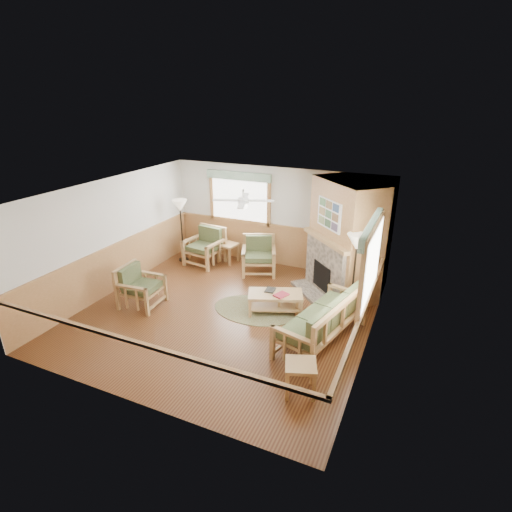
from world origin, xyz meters
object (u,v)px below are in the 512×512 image
at_px(end_table_chairs, 228,253).
at_px(floor_lamp_left, 182,231).
at_px(armchair_back_right, 259,256).
at_px(armchair_left, 141,286).
at_px(floor_lamp_right, 354,276).
at_px(end_table_sofa, 300,378).
at_px(sofa, 323,318).
at_px(coffee_table, 275,303).
at_px(footstool, 290,301).
at_px(armchair_back_left, 204,247).

xyz_separation_m(end_table_chairs, floor_lamp_left, (-1.24, -0.40, 0.62)).
relative_size(armchair_back_right, armchair_left, 1.04).
bearing_deg(floor_lamp_right, armchair_left, -161.24).
relative_size(armchair_back_right, floor_lamp_left, 0.54).
bearing_deg(end_table_sofa, armchair_left, 162.92).
bearing_deg(floor_lamp_left, armchair_left, -76.31).
xyz_separation_m(sofa, armchair_left, (-4.07, -0.26, -0.04)).
bearing_deg(coffee_table, sofa, -50.47).
distance_m(end_table_chairs, floor_lamp_right, 4.12).
xyz_separation_m(armchair_back_right, footstool, (1.42, -1.55, -0.27)).
bearing_deg(floor_lamp_right, coffee_table, -159.47).
bearing_deg(armchair_back_right, floor_lamp_right, -47.37).
relative_size(coffee_table, end_table_sofa, 2.13).
bearing_deg(armchair_back_left, footstool, -18.40).
relative_size(coffee_table, footstool, 2.46).
height_order(end_table_chairs, floor_lamp_left, floor_lamp_left).
bearing_deg(footstool, end_table_sofa, -66.82).
bearing_deg(end_table_chairs, end_table_sofa, -50.39).
xyz_separation_m(armchair_back_left, armchair_back_right, (1.62, 0.07, -0.03)).
bearing_deg(sofa, end_table_chairs, -114.34).
distance_m(end_table_chairs, footstool, 3.12).
relative_size(end_table_chairs, end_table_sofa, 1.01).
distance_m(footstool, floor_lamp_left, 4.07).
relative_size(armchair_back_right, floor_lamp_right, 0.52).
bearing_deg(armchair_back_right, armchair_back_left, 159.38).
distance_m(end_table_sofa, footstool, 2.63).
relative_size(footstool, floor_lamp_left, 0.27).
xyz_separation_m(armchair_back_right, end_table_sofa, (2.46, -3.97, -0.21)).
height_order(end_table_chairs, footstool, end_table_chairs).
relative_size(armchair_back_left, armchair_left, 1.10).
distance_m(armchair_back_left, floor_lamp_left, 0.79).
bearing_deg(armchair_left, armchair_back_right, -36.33).
distance_m(armchair_left, footstool, 3.32).
bearing_deg(coffee_table, armchair_left, 175.72).
distance_m(sofa, footstool, 1.35).
distance_m(coffee_table, end_table_sofa, 2.54).
distance_m(armchair_back_left, armchair_back_right, 1.62).
height_order(armchair_back_left, floor_lamp_left, floor_lamp_left).
height_order(sofa, armchair_back_left, armchair_back_left).
height_order(armchair_back_right, floor_lamp_right, floor_lamp_right).
distance_m(sofa, armchair_left, 4.08).
height_order(armchair_back_left, footstool, armchair_back_left).
bearing_deg(sofa, coffee_table, -104.41).
xyz_separation_m(armchair_back_left, end_table_sofa, (4.08, -3.90, -0.24)).
xyz_separation_m(armchair_back_right, floor_lamp_right, (2.70, -1.21, 0.44)).
distance_m(armchair_back_left, end_table_chairs, 0.70).
height_order(sofa, armchair_left, sofa).
relative_size(end_table_sofa, floor_lamp_left, 0.31).
height_order(sofa, end_table_sofa, sofa).
bearing_deg(end_table_chairs, sofa, -38.33).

